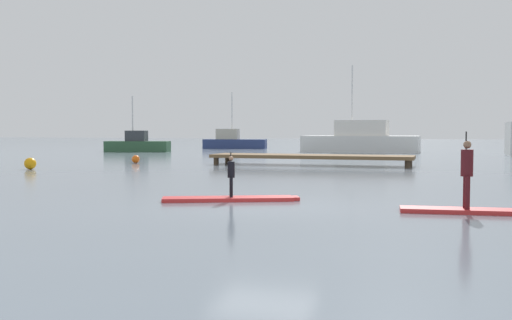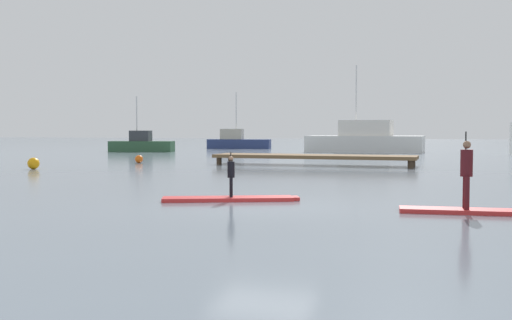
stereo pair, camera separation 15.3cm
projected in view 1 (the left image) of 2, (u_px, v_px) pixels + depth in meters
The scene contains 11 objects.
ground_plane at pixel (264, 206), 14.80m from camera, with size 240.00×240.00×0.00m, color slate.
paddleboard_near at pixel (231, 199), 15.95m from camera, with size 3.58×1.98×0.10m.
paddler_child_solo at pixel (231, 174), 15.93m from camera, with size 0.25×0.37×1.20m.
paddleboard_far at pixel (482, 211), 13.51m from camera, with size 3.64×0.99×0.10m.
paddler_adult at pixel (467, 170), 13.54m from camera, with size 0.30×0.49×1.74m.
fishing_boat_green_midground at pixel (361, 140), 51.37m from camera, with size 9.93×3.46×7.44m.
motor_boat_small_navy at pixel (137, 144), 52.30m from camera, with size 5.76×2.89×4.84m.
trawler_grey_distant at pixel (233, 141), 61.48m from camera, with size 6.59×2.50×5.75m.
floating_dock at pixel (311, 157), 32.02m from camera, with size 10.73×2.40×0.57m.
mooring_buoy_near at pixel (30, 163), 28.73m from camera, with size 0.56×0.56×0.56m, color orange.
mooring_buoy_mid at pixel (136, 159), 34.24m from camera, with size 0.46×0.46×0.46m, color orange.
Camera 1 is at (4.20, -14.12, 1.87)m, focal length 42.14 mm.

